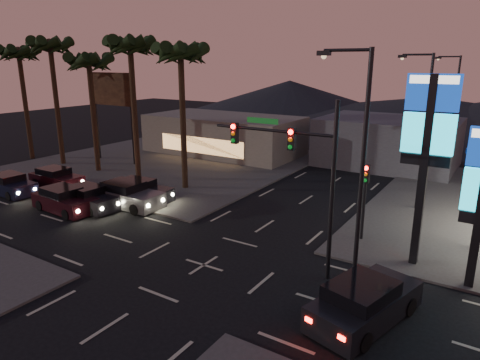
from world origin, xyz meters
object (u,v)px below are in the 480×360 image
Objects in this scene: traffic_signal_mast at (296,161)px; car_lane_a_rear at (10,185)px; car_lane_a_front at (88,198)px; car_lane_b_front at (127,195)px; car_lane_b_rear at (56,178)px; car_lane_a_mid at (64,200)px; car_lane_b_mid at (140,191)px; suv_station at (364,303)px; pylon_sign_tall at (428,134)px.

traffic_signal_mast reaches higher than car_lane_a_rear.
car_lane_a_rear is (-7.56, -1.00, -0.01)m from car_lane_a_front.
traffic_signal_mast is 23.30m from car_lane_a_rear.
traffic_signal_mast is 15.95m from car_lane_a_front.
car_lane_b_front is at bearing 41.99° from car_lane_a_front.
car_lane_a_rear reaches higher than car_lane_b_rear.
car_lane_a_mid is at bearing -1.59° from car_lane_a_rear.
car_lane_b_mid is 18.61m from suv_station.
car_lane_b_front is at bearing 170.65° from traffic_signal_mast.
car_lane_a_mid reaches higher than car_lane_a_front.
pylon_sign_tall is 1.83× the size of car_lane_a_mid.
car_lane_a_rear is at bearing -178.79° from traffic_signal_mast.
car_lane_b_front reaches higher than car_lane_b_rear.
car_lane_b_mid reaches higher than car_lane_b_rear.
car_lane_b_front is (1.87, 1.68, 0.08)m from car_lane_a_front.
car_lane_b_mid is at bearing 6.69° from car_lane_b_rear.
traffic_signal_mast is 16.81m from car_lane_a_mid.
pylon_sign_tall is 1.12× the size of traffic_signal_mast.
pylon_sign_tall reaches higher than car_lane_a_mid.
car_lane_b_mid is 8.14m from car_lane_b_rear.
car_lane_a_front is at bearing 178.04° from traffic_signal_mast.
suv_station is (25.73, -4.96, 0.09)m from car_lane_b_rear.
car_lane_a_front is at bearing -138.01° from car_lane_b_front.
car_lane_a_mid is at bearing -168.71° from pylon_sign_tall.
suv_station reaches higher than car_lane_a_mid.
car_lane_b_rear is (-8.08, -0.95, -0.02)m from car_lane_b_mid.
pylon_sign_tall reaches higher than car_lane_a_front.
pylon_sign_tall is 1.73× the size of car_lane_b_front.
car_lane_b_rear is (-8.20, 0.32, -0.09)m from car_lane_b_front.
car_lane_a_front is 0.89× the size of suv_station.
car_lane_a_mid is 6.30m from car_lane_b_rear.
pylon_sign_tall is 8.20m from suv_station.
car_lane_b_front is (-18.16, -1.30, -5.61)m from pylon_sign_tall.
car_lane_b_mid is (9.32, 3.96, 0.02)m from car_lane_a_rear.
car_lane_b_mid is 1.05× the size of car_lane_b_rear.
traffic_signal_mast is 1.65× the size of car_lane_b_mid.
suv_station is (20.30, -1.76, 0.05)m from car_lane_a_mid.
car_lane_a_mid is 20.38m from suv_station.
car_lane_b_rear is at bearing 162.42° from car_lane_a_front.
car_lane_b_front reaches higher than suv_station.
car_lane_a_front reaches higher than car_lane_b_rear.
car_lane_a_front is 1.49m from car_lane_a_mid.
traffic_signal_mast is 1.54× the size of car_lane_b_front.
traffic_signal_mast is 1.71× the size of car_lane_a_rear.
car_lane_a_front is at bearing -171.51° from pylon_sign_tall.
car_lane_a_front is 1.03× the size of car_lane_b_rear.
car_lane_a_mid is at bearing -122.68° from car_lane_b_mid.
car_lane_a_mid is 0.92× the size of suv_station.
car_lane_b_mid is at bearing 23.00° from car_lane_a_rear.
car_lane_a_rear is at bearing -157.00° from car_lane_b_mid.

